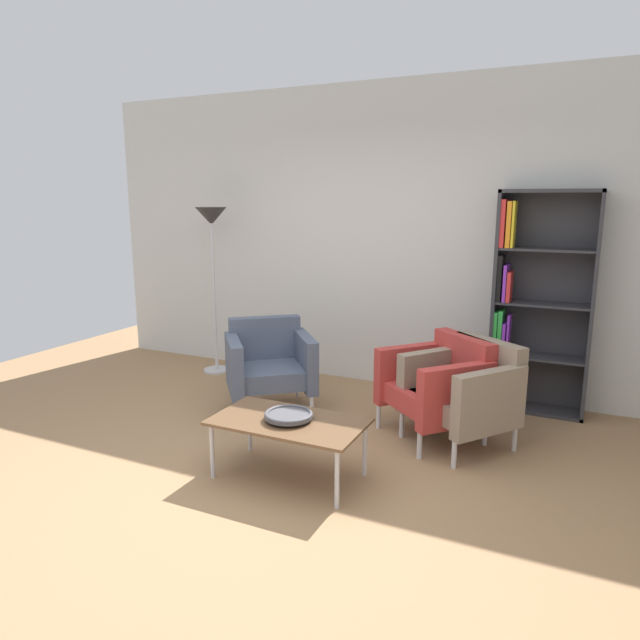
{
  "coord_description": "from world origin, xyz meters",
  "views": [
    {
      "loc": [
        1.78,
        -2.87,
        1.82
      ],
      "look_at": [
        0.04,
        0.84,
        0.95
      ],
      "focal_mm": 32.02,
      "sensor_mm": 36.0,
      "label": 1
    }
  ],
  "objects_px": {
    "armchair_near_window": "(439,385)",
    "coffee_table_low": "(289,424)",
    "floor_lamp_torchiere": "(212,236)",
    "decorative_bowl": "(289,415)",
    "armchair_corner_red": "(269,363)",
    "bookshelf_tall": "(533,304)",
    "armchair_spare_guest": "(465,390)"
  },
  "relations": [
    {
      "from": "armchair_near_window",
      "to": "coffee_table_low",
      "type": "bearing_deg",
      "value": -81.98
    },
    {
      "from": "floor_lamp_torchiere",
      "to": "armchair_near_window",
      "type": "bearing_deg",
      "value": -14.79
    },
    {
      "from": "decorative_bowl",
      "to": "armchair_near_window",
      "type": "height_order",
      "value": "armchair_near_window"
    },
    {
      "from": "armchair_near_window",
      "to": "floor_lamp_torchiere",
      "type": "height_order",
      "value": "floor_lamp_torchiere"
    },
    {
      "from": "decorative_bowl",
      "to": "armchair_corner_red",
      "type": "height_order",
      "value": "armchair_corner_red"
    },
    {
      "from": "bookshelf_tall",
      "to": "floor_lamp_torchiere",
      "type": "distance_m",
      "value": 3.18
    },
    {
      "from": "armchair_corner_red",
      "to": "decorative_bowl",
      "type": "bearing_deg",
      "value": -93.48
    },
    {
      "from": "coffee_table_low",
      "to": "decorative_bowl",
      "type": "height_order",
      "value": "decorative_bowl"
    },
    {
      "from": "armchair_spare_guest",
      "to": "floor_lamp_torchiere",
      "type": "height_order",
      "value": "floor_lamp_torchiere"
    },
    {
      "from": "decorative_bowl",
      "to": "armchair_corner_red",
      "type": "relative_size",
      "value": 0.34
    },
    {
      "from": "bookshelf_tall",
      "to": "armchair_near_window",
      "type": "distance_m",
      "value": 1.2
    },
    {
      "from": "bookshelf_tall",
      "to": "armchair_near_window",
      "type": "height_order",
      "value": "bookshelf_tall"
    },
    {
      "from": "bookshelf_tall",
      "to": "coffee_table_low",
      "type": "distance_m",
      "value": 2.46
    },
    {
      "from": "decorative_bowl",
      "to": "floor_lamp_torchiere",
      "type": "height_order",
      "value": "floor_lamp_torchiere"
    },
    {
      "from": "decorative_bowl",
      "to": "armchair_spare_guest",
      "type": "bearing_deg",
      "value": 48.28
    },
    {
      "from": "armchair_corner_red",
      "to": "armchair_spare_guest",
      "type": "height_order",
      "value": "same"
    },
    {
      "from": "decorative_bowl",
      "to": "bookshelf_tall",
      "type": "bearing_deg",
      "value": 57.34
    },
    {
      "from": "decorative_bowl",
      "to": "armchair_near_window",
      "type": "bearing_deg",
      "value": 56.48
    },
    {
      "from": "armchair_near_window",
      "to": "armchair_spare_guest",
      "type": "relative_size",
      "value": 1.0
    },
    {
      "from": "floor_lamp_torchiere",
      "to": "armchair_corner_red",
      "type": "bearing_deg",
      "value": -33.64
    },
    {
      "from": "bookshelf_tall",
      "to": "armchair_corner_red",
      "type": "bearing_deg",
      "value": -155.09
    },
    {
      "from": "armchair_spare_guest",
      "to": "decorative_bowl",
      "type": "bearing_deg",
      "value": -95.53
    },
    {
      "from": "coffee_table_low",
      "to": "armchair_near_window",
      "type": "distance_m",
      "value": 1.32
    },
    {
      "from": "decorative_bowl",
      "to": "floor_lamp_torchiere",
      "type": "relative_size",
      "value": 0.18
    },
    {
      "from": "coffee_table_low",
      "to": "decorative_bowl",
      "type": "xyz_separation_m",
      "value": [
        -0.0,
        0.0,
        0.07
      ]
    },
    {
      "from": "coffee_table_low",
      "to": "armchair_near_window",
      "type": "xyz_separation_m",
      "value": [
        0.73,
        1.1,
        0.05
      ]
    },
    {
      "from": "bookshelf_tall",
      "to": "decorative_bowl",
      "type": "bearing_deg",
      "value": -122.66
    },
    {
      "from": "bookshelf_tall",
      "to": "armchair_spare_guest",
      "type": "relative_size",
      "value": 2.01
    },
    {
      "from": "decorative_bowl",
      "to": "armchair_spare_guest",
      "type": "relative_size",
      "value": 0.34
    },
    {
      "from": "decorative_bowl",
      "to": "floor_lamp_torchiere",
      "type": "xyz_separation_m",
      "value": [
        -1.84,
        1.77,
        1.01
      ]
    },
    {
      "from": "coffee_table_low",
      "to": "armchair_spare_guest",
      "type": "xyz_separation_m",
      "value": [
        0.94,
        1.05,
        0.05
      ]
    },
    {
      "from": "bookshelf_tall",
      "to": "coffee_table_low",
      "type": "height_order",
      "value": "bookshelf_tall"
    }
  ]
}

